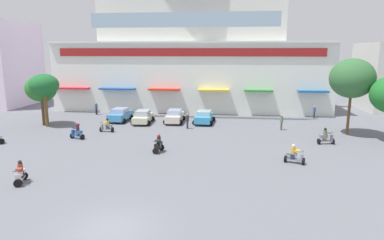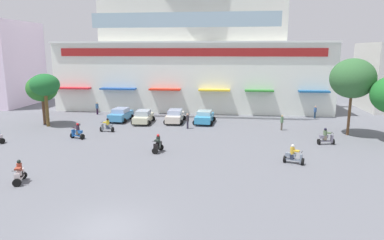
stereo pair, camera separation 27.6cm
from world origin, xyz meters
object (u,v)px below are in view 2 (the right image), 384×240
(scooter_rider_3, at_px, (77,132))
(pedestrian_2, at_px, (188,120))
(scooter_rider_0, at_px, (293,156))
(pedestrian_0, at_px, (97,107))
(scooter_rider_1, at_px, (158,145))
(scooter_rider_4, at_px, (107,126))
(parked_car_0, at_px, (121,115))
(plaza_tree_0, at_px, (45,85))
(pedestrian_3, at_px, (315,111))
(plaza_tree_3, at_px, (353,78))
(scooter_rider_6, at_px, (326,138))
(plaza_tree_2, at_px, (42,89))
(parked_car_2, at_px, (175,116))
(parked_car_3, at_px, (204,117))
(parked_car_1, at_px, (143,117))
(scooter_rider_2, at_px, (20,174))
(pedestrian_1, at_px, (282,121))

(scooter_rider_3, height_order, pedestrian_2, pedestrian_2)
(scooter_rider_0, distance_m, pedestrian_0, 28.43)
(scooter_rider_1, xyz_separation_m, scooter_rider_4, (-6.86, 6.47, -0.04))
(parked_car_0, relative_size, scooter_rider_3, 2.64)
(plaza_tree_0, bearing_deg, parked_car_0, 28.20)
(parked_car_0, height_order, scooter_rider_1, parked_car_0)
(parked_car_0, relative_size, pedestrian_3, 2.60)
(plaza_tree_3, bearing_deg, scooter_rider_0, -125.67)
(plaza_tree_0, xyz_separation_m, scooter_rider_4, (7.52, -1.70, -4.02))
(scooter_rider_6, distance_m, pedestrian_2, 14.10)
(pedestrian_0, xyz_separation_m, pedestrian_2, (13.05, -6.85, 0.03))
(plaza_tree_2, bearing_deg, pedestrian_2, -0.88)
(plaza_tree_2, relative_size, scooter_rider_6, 3.69)
(plaza_tree_2, distance_m, scooter_rider_0, 28.47)
(plaza_tree_0, relative_size, scooter_rider_3, 3.77)
(plaza_tree_0, distance_m, scooter_rider_1, 17.01)
(plaza_tree_0, relative_size, scooter_rider_1, 3.82)
(plaza_tree_0, bearing_deg, parked_car_2, 15.00)
(scooter_rider_4, height_order, pedestrian_3, pedestrian_3)
(parked_car_2, height_order, parked_car_3, parked_car_2)
(plaza_tree_3, bearing_deg, scooter_rider_4, -176.33)
(parked_car_1, distance_m, scooter_rider_4, 5.33)
(parked_car_2, distance_m, scooter_rider_1, 11.89)
(scooter_rider_2, distance_m, scooter_rider_3, 11.07)
(plaza_tree_2, relative_size, scooter_rider_2, 3.65)
(scooter_rider_2, xyz_separation_m, scooter_rider_6, (21.94, 11.75, 0.02))
(scooter_rider_4, bearing_deg, scooter_rider_2, -92.03)
(pedestrian_2, bearing_deg, pedestrian_3, 26.56)
(parked_car_0, relative_size, scooter_rider_1, 2.68)
(scooter_rider_3, distance_m, pedestrian_3, 28.31)
(pedestrian_0, bearing_deg, plaza_tree_2, -118.83)
(plaza_tree_0, xyz_separation_m, pedestrian_0, (2.65, 7.58, -3.68))
(pedestrian_1, xyz_separation_m, pedestrian_2, (-10.07, -0.43, 0.01))
(parked_car_2, relative_size, scooter_rider_1, 2.72)
(parked_car_2, distance_m, scooter_rider_3, 11.74)
(parked_car_3, xyz_separation_m, scooter_rider_1, (-2.92, -11.79, -0.13))
(parked_car_2, relative_size, scooter_rider_0, 2.68)
(scooter_rider_3, bearing_deg, pedestrian_3, 27.53)
(pedestrian_1, bearing_deg, scooter_rider_1, -140.66)
(plaza_tree_3, xyz_separation_m, parked_car_0, (-24.94, 3.96, -4.89))
(scooter_rider_1, distance_m, pedestrian_0, 19.64)
(parked_car_1, relative_size, pedestrian_0, 2.45)
(parked_car_0, relative_size, parked_car_1, 1.02)
(scooter_rider_3, bearing_deg, scooter_rider_0, -14.57)
(scooter_rider_0, height_order, pedestrian_2, pedestrian_2)
(parked_car_1, relative_size, scooter_rider_6, 2.66)
(scooter_rider_6, bearing_deg, plaza_tree_0, 172.04)
(scooter_rider_0, xyz_separation_m, scooter_rider_4, (-17.60, 8.14, -0.01))
(pedestrian_0, bearing_deg, scooter_rider_6, -23.84)
(scooter_rider_1, bearing_deg, scooter_rider_0, -8.83)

